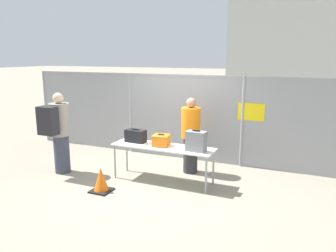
{
  "coord_description": "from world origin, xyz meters",
  "views": [
    {
      "loc": [
        2.94,
        -5.87,
        2.58
      ],
      "look_at": [
        0.06,
        0.6,
        1.05
      ],
      "focal_mm": 35.0,
      "sensor_mm": 36.0,
      "label": 1
    }
  ],
  "objects": [
    {
      "name": "suitcase_orange",
      "position": [
        0.16,
        0.02,
        0.87
      ],
      "size": [
        0.37,
        0.36,
        0.25
      ],
      "color": "orange",
      "rests_on": "inspection_table"
    },
    {
      "name": "suitcase_grey",
      "position": [
        0.95,
        -0.05,
        0.95
      ],
      "size": [
        0.4,
        0.24,
        0.42
      ],
      "color": "slate",
      "rests_on": "inspection_table"
    },
    {
      "name": "traveler_hooded",
      "position": [
        -2.08,
        -0.49,
        0.99
      ],
      "size": [
        0.44,
        0.69,
        1.8
      ],
      "rotation": [
        0.0,
        0.0,
        0.31
      ],
      "color": "#383D4C",
      "rests_on": "ground_plane"
    },
    {
      "name": "utility_trailer",
      "position": [
        2.52,
        2.87,
        0.38
      ],
      "size": [
        4.23,
        2.08,
        0.63
      ],
      "color": "#B2B2B7",
      "rests_on": "ground_plane"
    },
    {
      "name": "security_worker_near",
      "position": [
        0.55,
        0.75,
        0.87
      ],
      "size": [
        0.42,
        0.42,
        1.69
      ],
      "rotation": [
        0.0,
        0.0,
        3.39
      ],
      "color": "#2D2D33",
      "rests_on": "ground_plane"
    },
    {
      "name": "fence_section",
      "position": [
        0.01,
        1.64,
        1.12
      ],
      "size": [
        9.03,
        0.07,
        2.13
      ],
      "color": "gray",
      "rests_on": "ground_plane"
    },
    {
      "name": "traffic_cone",
      "position": [
        -0.65,
        -0.97,
        0.22
      ],
      "size": [
        0.38,
        0.38,
        0.48
      ],
      "color": "black",
      "rests_on": "ground_plane"
    },
    {
      "name": "inspection_table",
      "position": [
        0.21,
        -0.0,
        0.7
      ],
      "size": [
        2.15,
        0.61,
        0.76
      ],
      "color": "silver",
      "rests_on": "ground_plane"
    },
    {
      "name": "ground_plane",
      "position": [
        0.0,
        0.0,
        0.0
      ],
      "size": [
        120.0,
        120.0,
        0.0
      ],
      "primitive_type": "plane",
      "color": "gray"
    },
    {
      "name": "distant_hangar",
      "position": [
        3.52,
        31.08,
        3.9
      ],
      "size": [
        17.22,
        10.02,
        7.79
      ],
      "color": "#B2B7B2",
      "rests_on": "ground_plane"
    },
    {
      "name": "suitcase_black",
      "position": [
        -0.46,
        0.06,
        0.89
      ],
      "size": [
        0.45,
        0.26,
        0.29
      ],
      "color": "black",
      "rests_on": "inspection_table"
    }
  ]
}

